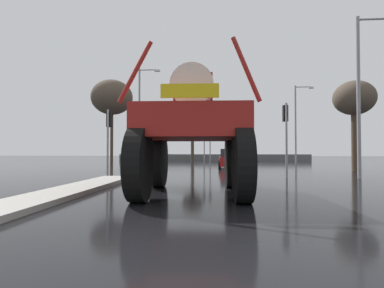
% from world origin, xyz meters
% --- Properties ---
extents(ground_plane, '(120.00, 120.00, 0.00)m').
position_xyz_m(ground_plane, '(0.00, 18.00, 0.00)').
color(ground_plane, black).
extents(median_island, '(1.42, 11.11, 0.15)m').
position_xyz_m(median_island, '(-4.32, 5.12, 0.07)').
color(median_island, '#9E9B93').
rests_on(median_island, ground).
extents(oversize_sprayer, '(3.80, 5.42, 4.34)m').
position_xyz_m(oversize_sprayer, '(-0.34, 5.96, 2.00)').
color(oversize_sprayer, black).
rests_on(oversize_sprayer, ground).
extents(sedan_ahead, '(1.89, 4.11, 1.52)m').
position_xyz_m(sedan_ahead, '(1.53, 20.73, 0.71)').
color(sedan_ahead, maroon).
rests_on(sedan_ahead, ground).
extents(traffic_signal_near_left, '(0.24, 0.54, 3.60)m').
position_xyz_m(traffic_signal_near_left, '(-5.42, 12.26, 2.63)').
color(traffic_signal_near_left, gray).
rests_on(traffic_signal_near_left, ground).
extents(traffic_signal_near_right, '(0.24, 0.54, 3.84)m').
position_xyz_m(traffic_signal_near_right, '(3.99, 12.25, 2.80)').
color(traffic_signal_near_right, gray).
rests_on(traffic_signal_near_right, ground).
extents(traffic_signal_far_left, '(0.24, 0.55, 3.94)m').
position_xyz_m(traffic_signal_far_left, '(-0.79, 26.93, 2.87)').
color(traffic_signal_far_left, gray).
rests_on(traffic_signal_far_left, ground).
extents(traffic_signal_far_right, '(0.24, 0.55, 3.87)m').
position_xyz_m(traffic_signal_far_right, '(-0.20, 26.93, 2.82)').
color(traffic_signal_far_right, gray).
rests_on(traffic_signal_far_right, ground).
extents(streetlight_near_right, '(2.06, 0.24, 8.09)m').
position_xyz_m(streetlight_near_right, '(7.63, 11.88, 4.52)').
color(streetlight_near_right, gray).
rests_on(streetlight_near_right, ground).
extents(streetlight_far_left, '(2.08, 0.24, 9.31)m').
position_xyz_m(streetlight_far_left, '(-6.81, 24.64, 5.14)').
color(streetlight_far_left, gray).
rests_on(streetlight_far_left, ground).
extents(streetlight_far_right, '(1.98, 0.24, 8.31)m').
position_xyz_m(streetlight_far_right, '(8.98, 28.92, 4.62)').
color(streetlight_far_right, gray).
rests_on(streetlight_far_right, ground).
extents(bare_tree_left, '(3.50, 3.50, 7.43)m').
position_xyz_m(bare_tree_left, '(-8.46, 21.26, 5.92)').
color(bare_tree_left, '#473828').
rests_on(bare_tree_left, ground).
extents(bare_tree_right, '(2.75, 2.75, 6.14)m').
position_xyz_m(bare_tree_right, '(9.79, 17.54, 4.86)').
color(bare_tree_right, '#473828').
rests_on(bare_tree_right, ground).
extents(bare_tree_far_center, '(2.73, 2.73, 6.41)m').
position_xyz_m(bare_tree_far_center, '(-2.55, 33.94, 5.13)').
color(bare_tree_far_center, '#473828').
rests_on(bare_tree_far_center, ground).
extents(roadside_barrier, '(26.08, 0.24, 0.90)m').
position_xyz_m(roadside_barrier, '(0.00, 37.36, 0.45)').
color(roadside_barrier, '#59595B').
rests_on(roadside_barrier, ground).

